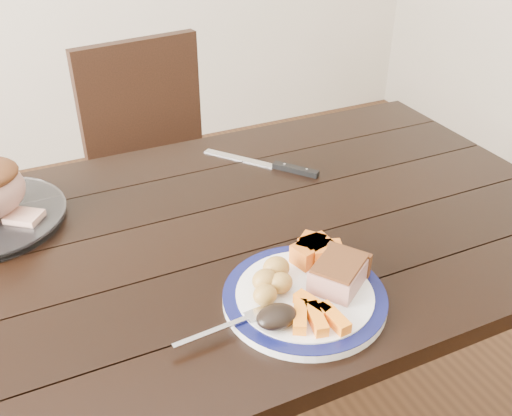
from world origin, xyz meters
name	(u,v)px	position (x,y,z in m)	size (l,w,h in m)	color
dining_table	(219,267)	(0.00, 0.00, 0.66)	(1.61, 0.91, 0.75)	black
chair_far	(161,169)	(0.08, 0.74, 0.52)	(0.47, 0.48, 0.93)	black
dinner_plate	(304,298)	(0.06, -0.27, 0.76)	(0.29, 0.29, 0.02)	white
plate_rim	(305,294)	(0.06, -0.27, 0.77)	(0.29, 0.29, 0.02)	#0D1041
pork_slice	(339,275)	(0.12, -0.27, 0.79)	(0.10, 0.08, 0.04)	tan
roasted_potatoes	(272,280)	(0.01, -0.23, 0.79)	(0.10, 0.10, 0.04)	gold
carrot_batons	(316,315)	(0.04, -0.33, 0.78)	(0.09, 0.11, 0.02)	orange
pumpkin_wedges	(315,251)	(0.12, -0.19, 0.79)	(0.10, 0.10, 0.04)	orange
dark_mushroom	(277,317)	(-0.02, -0.32, 0.79)	(0.07, 0.05, 0.03)	black
fork	(231,325)	(-0.09, -0.29, 0.77)	(0.18, 0.03, 0.00)	silver
cut_slice	(25,218)	(-0.36, 0.19, 0.78)	(0.07, 0.06, 0.02)	tan
carving_knife	(281,167)	(0.25, 0.19, 0.76)	(0.21, 0.27, 0.01)	silver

